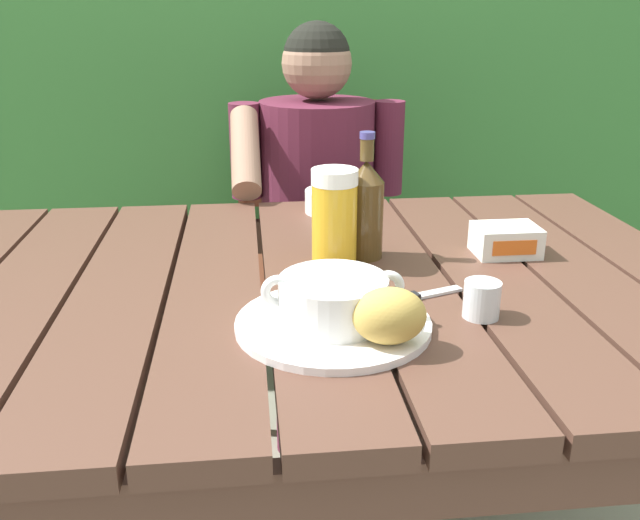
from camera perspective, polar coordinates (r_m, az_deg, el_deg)
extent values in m
cube|color=#4E3126|center=(1.25, -23.67, -3.04)|extent=(0.15, 1.00, 0.04)
cube|color=#4E3126|center=(1.21, -16.37, -2.84)|extent=(0.15, 1.00, 0.04)
cube|color=#4E3126|center=(1.19, -8.70, -2.59)|extent=(0.15, 1.00, 0.04)
cube|color=#4E3126|center=(1.20, -0.93, -2.29)|extent=(0.15, 1.00, 0.04)
cube|color=#4E3126|center=(1.22, 6.66, -1.95)|extent=(0.15, 1.00, 0.04)
cube|color=#4E3126|center=(1.27, 13.83, -1.60)|extent=(0.15, 1.00, 0.04)
cube|color=#4E3126|center=(1.33, 20.41, -1.26)|extent=(0.15, 1.00, 0.04)
cube|color=#4E3126|center=(0.82, 2.34, -18.77)|extent=(1.41, 0.03, 0.08)
cube|color=#4E3126|center=(1.66, -2.45, 2.11)|extent=(1.41, 0.03, 0.08)
cube|color=#4E3126|center=(1.87, -23.94, -8.51)|extent=(0.06, 0.06, 0.74)
cube|color=#4E3126|center=(1.94, 18.46, -6.63)|extent=(0.06, 0.06, 0.74)
cube|color=#387635|center=(2.65, -4.16, 13.86)|extent=(3.51, 0.60, 1.83)
cylinder|color=#4C3823|center=(2.96, 14.01, 15.21)|extent=(0.10, 0.10, 1.95)
cylinder|color=#4C3823|center=(2.97, -23.50, 7.64)|extent=(0.10, 0.10, 1.29)
cylinder|color=#572E1C|center=(2.07, 6.01, -8.35)|extent=(0.04, 0.04, 0.45)
cylinder|color=#572E1C|center=(2.03, -5.95, -8.99)|extent=(0.04, 0.04, 0.45)
cylinder|color=#572E1C|center=(2.44, 3.99, -3.67)|extent=(0.04, 0.04, 0.45)
cylinder|color=#572E1C|center=(2.40, -6.08, -4.12)|extent=(0.04, 0.04, 0.45)
cube|color=#572E1C|center=(2.13, -0.52, -0.49)|extent=(0.46, 0.45, 0.02)
cylinder|color=#572E1C|center=(2.29, 4.28, 7.14)|extent=(0.04, 0.04, 0.49)
cylinder|color=#572E1C|center=(2.25, -6.52, 6.84)|extent=(0.04, 0.04, 0.49)
cube|color=#572E1C|center=(2.28, -1.07, 5.21)|extent=(0.43, 0.02, 0.04)
cube|color=#572E1C|center=(2.25, -1.09, 8.25)|extent=(0.43, 0.02, 0.04)
cube|color=#572E1C|center=(2.22, -1.11, 11.36)|extent=(0.43, 0.02, 0.04)
cylinder|color=#551D30|center=(1.97, 2.89, -9.82)|extent=(0.11, 0.11, 0.45)
cylinder|color=#551D30|center=(1.94, 2.57, -1.02)|extent=(0.13, 0.40, 0.13)
cylinder|color=#551D30|center=(1.95, -2.12, -10.10)|extent=(0.11, 0.11, 0.45)
cylinder|color=#551D30|center=(1.92, -2.45, -1.23)|extent=(0.13, 0.40, 0.13)
cylinder|color=#551D30|center=(1.95, -0.25, 6.38)|extent=(0.32, 0.32, 0.47)
sphere|color=#8F6A55|center=(1.89, -0.27, 16.23)|extent=(0.19, 0.19, 0.19)
sphere|color=black|center=(1.89, -0.27, 16.80)|extent=(0.18, 0.18, 0.18)
cylinder|color=#551D30|center=(1.94, 5.78, 9.36)|extent=(0.08, 0.08, 0.26)
cylinder|color=#551D30|center=(1.89, -6.29, 9.10)|extent=(0.08, 0.08, 0.26)
cylinder|color=#8F6A55|center=(1.73, -6.30, 9.03)|extent=(0.07, 0.25, 0.21)
cylinder|color=white|center=(1.01, 1.11, -5.38)|extent=(0.29, 0.29, 0.01)
cylinder|color=white|center=(0.99, 1.12, -3.33)|extent=(0.16, 0.16, 0.07)
cylinder|color=#BE5A1F|center=(0.99, 1.13, -2.55)|extent=(0.14, 0.14, 0.01)
torus|color=white|center=(0.98, -3.56, -2.64)|extent=(0.05, 0.01, 0.05)
torus|color=white|center=(1.00, 5.72, -2.24)|extent=(0.05, 0.01, 0.05)
ellipsoid|color=tan|center=(0.93, 5.84, -4.69)|extent=(0.11, 0.08, 0.08)
cylinder|color=gold|center=(1.22, 1.21, 2.90)|extent=(0.08, 0.08, 0.15)
cylinder|color=white|center=(1.20, 1.24, 7.02)|extent=(0.08, 0.08, 0.03)
cylinder|color=#4B3618|center=(1.27, 3.83, 3.36)|extent=(0.07, 0.07, 0.15)
cone|color=#4B3618|center=(1.25, 3.93, 7.45)|extent=(0.07, 0.07, 0.04)
cylinder|color=#4B3618|center=(1.24, 3.98, 9.25)|extent=(0.03, 0.03, 0.04)
cylinder|color=#423B7E|center=(1.23, 4.01, 10.44)|extent=(0.03, 0.03, 0.01)
cylinder|color=silver|center=(1.06, 13.45, -3.25)|extent=(0.06, 0.06, 0.06)
cube|color=white|center=(1.34, 15.36, 1.63)|extent=(0.12, 0.09, 0.06)
cube|color=orange|center=(1.30, 16.07, 0.98)|extent=(0.08, 0.00, 0.03)
cube|color=silver|center=(1.13, 9.44, -2.79)|extent=(0.11, 0.05, 0.00)
cube|color=black|center=(1.10, 6.95, -3.22)|extent=(0.06, 0.04, 0.01)
cylinder|color=white|center=(1.57, 1.20, 4.99)|extent=(0.14, 0.14, 0.05)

